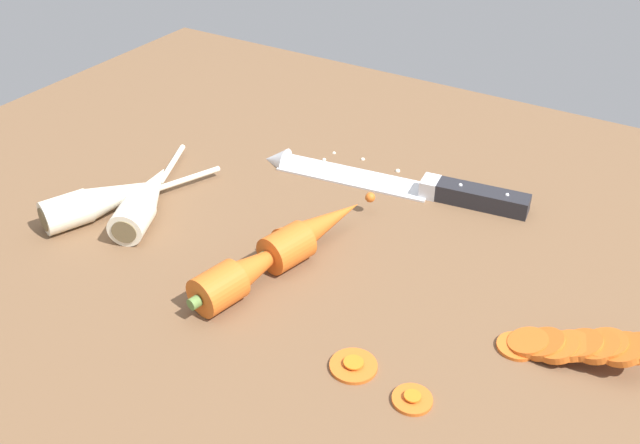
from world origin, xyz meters
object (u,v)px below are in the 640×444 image
whole_carrot (310,231)px  carrot_slice_stray_mid (412,398)px  whole_carrot_second (248,271)px  parsnip_front (105,200)px  chefs_knife (385,180)px  carrot_slice_stack (575,346)px  parsnip_mid_left (145,198)px  carrot_slice_stray_near (353,364)px

whole_carrot → carrot_slice_stray_mid: 24.13cm
whole_carrot_second → parsnip_front: 22.53cm
chefs_knife → carrot_slice_stack: size_ratio=2.63×
whole_carrot_second → parsnip_front: bearing=173.8°
parsnip_mid_left → carrot_slice_stray_mid: bearing=-14.6°
chefs_knife → carrot_slice_stray_near: bearing=-67.9°
carrot_slice_stray_near → carrot_slice_stray_mid: (6.16, -0.84, 0.00)cm
whole_carrot → carrot_slice_stray_mid: (19.21, -14.50, -1.74)cm
parsnip_mid_left → chefs_knife: bearing=44.0°
parsnip_mid_left → carrot_slice_stray_mid: parsnip_mid_left is taller
carrot_slice_stray_near → parsnip_front: bearing=169.6°
carrot_slice_stack → carrot_slice_stray_near: carrot_slice_stack is taller
parsnip_front → whole_carrot: bearing=15.9°
carrot_slice_stack → carrot_slice_stray_mid: size_ratio=3.79×
carrot_slice_stack → carrot_slice_stray_near: (-16.36, -11.40, -1.10)cm
parsnip_mid_left → carrot_slice_stray_mid: size_ratio=5.95×
whole_carrot → whole_carrot_second: bearing=-100.1°
chefs_knife → carrot_slice_stray_mid: bearing=-59.3°
carrot_slice_stack → carrot_slice_stray_mid: 15.98cm
whole_carrot_second → carrot_slice_stray_near: bearing=-16.5°
chefs_knife → carrot_slice_stray_mid: 35.77cm
whole_carrot → carrot_slice_stack: 29.51cm
parsnip_front → carrot_slice_stray_mid: size_ratio=6.17×
whole_carrot_second → parsnip_mid_left: 19.24cm
whole_carrot → whole_carrot_second: size_ratio=1.04×
carrot_slice_stray_mid → carrot_slice_stack: bearing=50.2°
carrot_slice_stack → parsnip_front: bearing=-175.1°
parsnip_front → carrot_slice_stray_mid: bearing=-10.0°
whole_carrot_second → carrot_slice_stray_near: whole_carrot_second is taller
whole_carrot → chefs_knife: bearing=86.7°
chefs_knife → parsnip_mid_left: bearing=-136.0°
whole_carrot → parsnip_mid_left: whole_carrot is taller
parsnip_front → carrot_slice_stray_near: parsnip_front is taller
parsnip_mid_left → carrot_slice_stray_near: (33.27, -9.46, -1.62)cm
whole_carrot → parsnip_mid_left: bearing=-168.3°
parsnip_mid_left → carrot_slice_stack: 49.66cm
whole_carrot → parsnip_front: bearing=-164.1°
whole_carrot → carrot_slice_stray_near: 18.97cm
chefs_knife → carrot_slice_stray_mid: (18.28, -30.75, -0.29)cm
carrot_slice_stack → whole_carrot_second: bearing=-167.2°
carrot_slice_stray_near → carrot_slice_stray_mid: bearing=-7.8°
carrot_slice_stack → parsnip_mid_left: bearing=-177.8°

